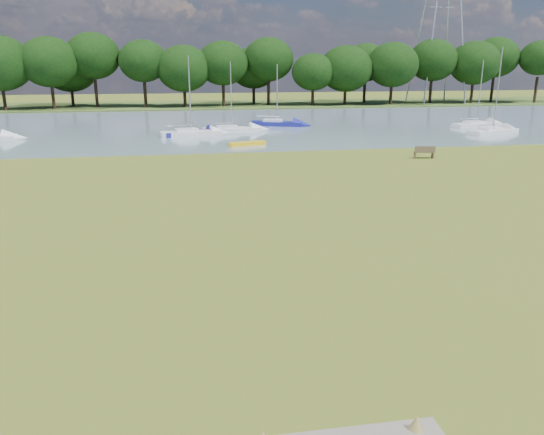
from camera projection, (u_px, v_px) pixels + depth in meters
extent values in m
plane|color=olive|center=(252.00, 238.00, 22.39)|extent=(220.00, 220.00, 0.00)
cube|color=gray|center=(204.00, 126.00, 62.10)|extent=(220.00, 40.00, 0.10)
cube|color=#4C6626|center=(196.00, 106.00, 90.47)|extent=(220.00, 20.00, 0.40)
cube|color=brown|center=(415.00, 155.00, 40.96)|extent=(0.16, 0.48, 0.48)
cube|color=brown|center=(433.00, 155.00, 40.97)|extent=(0.16, 0.48, 0.48)
cube|color=brown|center=(424.00, 152.00, 40.90)|extent=(1.63, 0.73, 0.05)
cube|color=brown|center=(425.00, 149.00, 40.62)|extent=(1.56, 0.31, 0.47)
cube|color=yellow|center=(247.00, 144.00, 46.88)|extent=(3.45, 1.73, 0.34)
cylinder|color=#999EAA|center=(435.00, 5.00, 88.09)|extent=(0.26, 0.26, 32.05)
cylinder|color=#999EAA|center=(464.00, 6.00, 88.92)|extent=(0.26, 0.26, 32.05)
cylinder|color=#999EAA|center=(422.00, 8.00, 92.91)|extent=(0.26, 0.26, 32.05)
cylinder|color=#999EAA|center=(449.00, 9.00, 93.74)|extent=(0.26, 0.26, 32.05)
cylinder|color=black|center=(47.00, 95.00, 82.33)|extent=(0.53, 0.53, 4.05)
ellipsoid|color=black|center=(43.00, 62.00, 80.93)|extent=(7.44, 7.44, 6.32)
cylinder|color=black|center=(94.00, 94.00, 83.42)|extent=(0.53, 0.53, 4.36)
ellipsoid|color=black|center=(91.00, 58.00, 81.92)|extent=(8.50, 8.50, 7.23)
cylinder|color=black|center=(140.00, 96.00, 84.69)|extent=(0.53, 0.53, 3.44)
ellipsoid|color=black|center=(138.00, 69.00, 83.50)|extent=(9.56, 9.56, 8.13)
cylinder|color=black|center=(184.00, 95.00, 85.78)|extent=(0.53, 0.53, 3.75)
ellipsoid|color=black|center=(182.00, 65.00, 84.49)|extent=(7.44, 7.44, 6.32)
cylinder|color=black|center=(227.00, 93.00, 86.87)|extent=(0.53, 0.53, 4.05)
ellipsoid|color=black|center=(226.00, 62.00, 85.48)|extent=(8.50, 8.50, 7.23)
cylinder|color=black|center=(269.00, 92.00, 87.97)|extent=(0.53, 0.53, 4.36)
ellipsoid|color=black|center=(269.00, 59.00, 86.46)|extent=(9.56, 9.56, 8.13)
cylinder|color=black|center=(310.00, 94.00, 89.23)|extent=(0.53, 0.53, 3.44)
ellipsoid|color=black|center=(310.00, 69.00, 88.04)|extent=(7.44, 7.44, 6.32)
cylinder|color=black|center=(350.00, 93.00, 90.32)|extent=(0.53, 0.53, 3.75)
ellipsoid|color=black|center=(351.00, 65.00, 89.03)|extent=(8.50, 8.50, 7.23)
cylinder|color=black|center=(389.00, 92.00, 91.42)|extent=(0.53, 0.53, 4.05)
ellipsoid|color=black|center=(391.00, 62.00, 90.02)|extent=(9.56, 9.56, 8.13)
cylinder|color=black|center=(427.00, 91.00, 92.51)|extent=(0.53, 0.53, 4.36)
ellipsoid|color=black|center=(429.00, 59.00, 91.01)|extent=(7.44, 7.44, 6.32)
cylinder|color=black|center=(464.00, 93.00, 93.78)|extent=(0.53, 0.53, 3.44)
ellipsoid|color=black|center=(466.00, 68.00, 92.59)|extent=(8.50, 8.50, 7.23)
cylinder|color=black|center=(500.00, 92.00, 94.87)|extent=(0.53, 0.53, 3.75)
ellipsoid|color=black|center=(503.00, 65.00, 93.58)|extent=(9.56, 9.56, 8.13)
cylinder|color=black|center=(535.00, 90.00, 95.96)|extent=(0.53, 0.53, 4.05)
ellipsoid|color=black|center=(539.00, 62.00, 94.56)|extent=(7.44, 7.44, 6.32)
cube|color=navy|center=(277.00, 123.00, 61.49)|extent=(6.22, 3.93, 0.67)
cube|color=white|center=(273.00, 119.00, 61.48)|extent=(2.47, 2.05, 0.43)
cylinder|color=#A5A8AD|center=(277.00, 93.00, 60.54)|extent=(0.12, 0.12, 6.40)
cube|color=white|center=(477.00, 124.00, 60.41)|extent=(6.19, 2.85, 0.62)
cube|color=white|center=(474.00, 121.00, 60.14)|extent=(2.31, 1.71, 0.40)
cylinder|color=#A5A8AD|center=(480.00, 92.00, 59.40)|extent=(0.11, 0.11, 6.89)
cube|color=white|center=(191.00, 132.00, 53.00)|extent=(6.18, 2.54, 0.69)
cube|color=white|center=(186.00, 128.00, 52.74)|extent=(2.27, 1.61, 0.44)
cylinder|color=#A5A8AD|center=(190.00, 94.00, 51.94)|extent=(0.12, 0.12, 7.22)
cube|color=white|center=(493.00, 131.00, 54.65)|extent=(6.25, 3.66, 0.62)
cube|color=white|center=(490.00, 127.00, 54.31)|extent=(2.44, 1.97, 0.40)
cylinder|color=#A5A8AD|center=(498.00, 89.00, 53.47)|extent=(0.11, 0.11, 8.11)
cube|color=white|center=(232.00, 129.00, 56.20)|extent=(6.20, 2.13, 0.60)
cube|color=white|center=(227.00, 126.00, 55.99)|extent=(2.22, 1.49, 0.38)
cylinder|color=#A5A8AD|center=(231.00, 95.00, 55.22)|extent=(0.10, 0.10, 6.74)
cube|color=navy|center=(191.00, 132.00, 53.39)|extent=(5.95, 3.42, 0.67)
cube|color=white|center=(187.00, 128.00, 53.06)|extent=(2.31, 1.86, 0.43)
cylinder|color=#A5A8AD|center=(190.00, 99.00, 52.46)|extent=(0.12, 0.12, 6.32)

